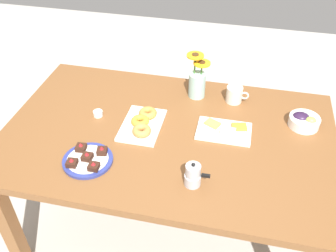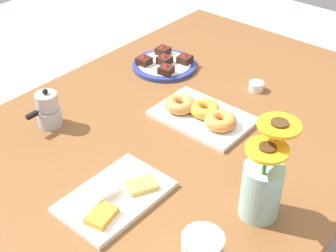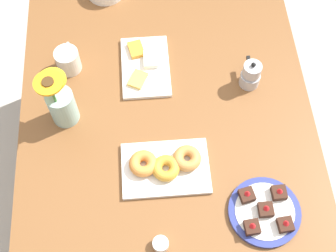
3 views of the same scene
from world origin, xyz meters
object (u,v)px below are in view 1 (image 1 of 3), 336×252
Objects in this scene: dessert_plate at (88,160)px; cheese_platter at (225,130)px; coffee_mug at (235,94)px; croissant_platter at (143,123)px; dining_table at (168,145)px; moka_pot at (193,175)px; jam_cup_honey at (98,113)px; grape_bowl at (304,121)px; flower_vase at (197,82)px.

cheese_platter is at bearing 30.54° from dessert_plate.
coffee_mug is 0.52m from croissant_platter.
dining_table is 0.42m from dessert_plate.
croissant_platter is at bearing 59.63° from dessert_plate.
moka_pot is (-0.09, -0.36, 0.04)m from cheese_platter.
jam_cup_honey is 0.40× the size of moka_pot.
cheese_platter reaches higher than dining_table.
cheese_platter is at bearing -94.47° from coffee_mug.
coffee_mug reaches higher than cheese_platter.
jam_cup_honey is at bearing -157.08° from coffee_mug.
grape_bowl is at bearing 46.86° from moka_pot.
dessert_plate reaches higher than jam_cup_honey.
grape_bowl reaches higher than dining_table.
dessert_plate is at bearing -134.25° from coffee_mug.
coffee_mug is 0.64m from moka_pot.
coffee_mug is at bearing 79.61° from moka_pot.
croissant_platter is 1.26× the size of dessert_plate.
moka_pot is at bearing -46.45° from croissant_platter.
dining_table is at bearing -8.07° from croissant_platter.
cheese_platter is 0.66m from dessert_plate.
grape_bowl is at bearing 13.17° from croissant_platter.
coffee_mug is 0.46× the size of cheese_platter.
flower_vase reaches higher than cheese_platter.
croissant_platter is (-0.40, -0.04, 0.01)m from cheese_platter.
dessert_plate is (-0.30, -0.27, 0.10)m from dining_table.
dining_table is 0.39m from jam_cup_honey.
jam_cup_honey is at bearing -178.98° from cheese_platter.
moka_pot reaches higher than jam_cup_honey.
moka_pot is at bearing -100.39° from coffee_mug.
coffee_mug is 0.72m from jam_cup_honey.
flower_vase is at bearing 97.86° from moka_pot.
grape_bowl reaches higher than croissant_platter.
coffee_mug is 0.85m from dessert_plate.
croissant_platter is (-0.13, 0.02, 0.11)m from dining_table.
jam_cup_honey is at bearing 172.47° from croissant_platter.
cheese_platter is 1.04× the size of flower_vase.
jam_cup_honey is at bearing 172.28° from dining_table.
dessert_plate is at bearing -122.09° from flower_vase.
dessert_plate is (-0.59, -0.61, -0.03)m from coffee_mug.
dining_table is at bearing 42.11° from dessert_plate.
croissant_platter is 0.39m from flower_vase.
coffee_mug is at bearing 36.84° from croissant_platter.
cheese_platter is at bearing 75.34° from moka_pot.
dessert_plate is at bearing -137.89° from dining_table.
grape_bowl is 0.57× the size of cheese_platter.
jam_cup_honey is (-0.64, -0.01, 0.00)m from cheese_platter.
cheese_platter is 0.93× the size of croissant_platter.
moka_pot reaches higher than coffee_mug.
dessert_plate is at bearing -120.37° from croissant_platter.
moka_pot reaches higher than croissant_platter.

